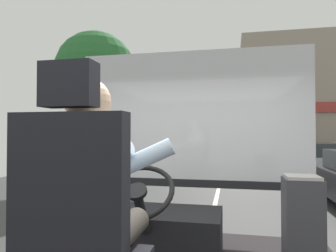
{
  "coord_description": "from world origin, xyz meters",
  "views": [
    {
      "loc": [
        0.43,
        -1.64,
        1.86
      ],
      "look_at": [
        -0.2,
        1.35,
        1.93
      ],
      "focal_mm": 32.31,
      "sensor_mm": 36.0,
      "label": 1
    }
  ],
  "objects_px": {
    "steering_console": "(154,233)",
    "parked_car_silver": "(314,160)",
    "fare_box": "(303,234)",
    "parked_car_blue": "(289,152)",
    "driver_seat": "(81,246)",
    "bus_driver": "(93,191)"
  },
  "relations": [
    {
      "from": "steering_console",
      "to": "parked_car_silver",
      "type": "bearing_deg",
      "value": 70.07
    },
    {
      "from": "steering_console",
      "to": "parked_car_blue",
      "type": "bearing_deg",
      "value": 76.42
    },
    {
      "from": "driver_seat",
      "to": "parked_car_blue",
      "type": "xyz_separation_m",
      "value": [
        3.98,
        17.72,
        -0.63
      ]
    },
    {
      "from": "bus_driver",
      "to": "steering_console",
      "type": "xyz_separation_m",
      "value": [
        0.0,
        1.14,
        -0.56
      ]
    },
    {
      "from": "bus_driver",
      "to": "fare_box",
      "type": "height_order",
      "value": "bus_driver"
    },
    {
      "from": "bus_driver",
      "to": "parked_car_silver",
      "type": "xyz_separation_m",
      "value": [
        3.96,
        12.05,
        -0.85
      ]
    },
    {
      "from": "bus_driver",
      "to": "fare_box",
      "type": "bearing_deg",
      "value": 37.54
    },
    {
      "from": "driver_seat",
      "to": "fare_box",
      "type": "bearing_deg",
      "value": 41.27
    },
    {
      "from": "driver_seat",
      "to": "parked_car_blue",
      "type": "relative_size",
      "value": 0.32
    },
    {
      "from": "driver_seat",
      "to": "bus_driver",
      "type": "xyz_separation_m",
      "value": [
        -0.0,
        0.12,
        0.21
      ]
    },
    {
      "from": "bus_driver",
      "to": "fare_box",
      "type": "distance_m",
      "value": 1.43
    },
    {
      "from": "driver_seat",
      "to": "steering_console",
      "type": "bearing_deg",
      "value": 90.0
    },
    {
      "from": "parked_car_silver",
      "to": "driver_seat",
      "type": "bearing_deg",
      "value": -108.01
    },
    {
      "from": "bus_driver",
      "to": "parked_car_blue",
      "type": "xyz_separation_m",
      "value": [
        3.98,
        17.6,
        -0.84
      ]
    },
    {
      "from": "driver_seat",
      "to": "parked_car_silver",
      "type": "distance_m",
      "value": 12.82
    },
    {
      "from": "driver_seat",
      "to": "fare_box",
      "type": "xyz_separation_m",
      "value": [
        1.09,
        0.96,
        -0.19
      ]
    },
    {
      "from": "steering_console",
      "to": "parked_car_silver",
      "type": "distance_m",
      "value": 11.61
    },
    {
      "from": "bus_driver",
      "to": "fare_box",
      "type": "relative_size",
      "value": 1.07
    },
    {
      "from": "fare_box",
      "to": "parked_car_blue",
      "type": "relative_size",
      "value": 0.18
    },
    {
      "from": "steering_console",
      "to": "driver_seat",
      "type": "bearing_deg",
      "value": -90.0
    },
    {
      "from": "driver_seat",
      "to": "bus_driver",
      "type": "bearing_deg",
      "value": 90.0
    },
    {
      "from": "steering_console",
      "to": "parked_car_silver",
      "type": "xyz_separation_m",
      "value": [
        3.96,
        10.91,
        -0.28
      ]
    }
  ]
}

